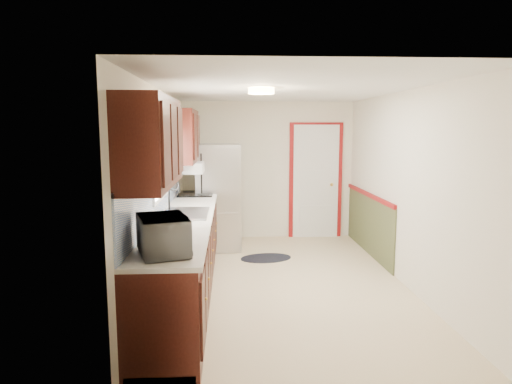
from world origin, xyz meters
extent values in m
cube|color=beige|center=(0.00, 0.00, 0.00)|extent=(3.20, 5.20, 0.12)
cube|color=white|center=(0.00, 0.00, 2.40)|extent=(3.20, 5.20, 0.12)
cube|color=white|center=(0.00, 2.50, 1.20)|extent=(3.20, 0.10, 2.40)
cube|color=white|center=(0.00, -2.50, 1.20)|extent=(3.20, 0.10, 2.40)
cube|color=white|center=(-1.50, 0.00, 1.20)|extent=(0.10, 5.20, 2.40)
cube|color=white|center=(1.50, 0.00, 1.20)|extent=(0.10, 5.20, 2.40)
cube|color=black|center=(-1.20, -0.30, 0.45)|extent=(0.60, 4.00, 0.90)
cube|color=silver|center=(-1.19, -0.30, 0.92)|extent=(0.63, 4.00, 0.04)
cube|color=#5F92E9|center=(-1.49, -0.30, 1.22)|extent=(0.02, 4.00, 0.55)
cube|color=black|center=(-1.32, -1.60, 1.83)|extent=(0.35, 1.40, 0.75)
cube|color=black|center=(-1.32, 1.10, 1.83)|extent=(0.35, 1.20, 0.75)
cube|color=white|center=(-1.49, -0.20, 1.62)|extent=(0.02, 1.00, 0.90)
cube|color=#D15A27|center=(-1.44, -0.20, 1.97)|extent=(0.05, 1.12, 0.24)
cube|color=#B7B7BC|center=(-1.19, -0.20, 0.95)|extent=(0.52, 0.82, 0.02)
cube|color=white|center=(-1.27, 1.15, 1.38)|extent=(0.45, 0.60, 0.15)
cube|color=maroon|center=(0.85, 2.47, 1.00)|extent=(0.94, 0.05, 2.08)
cube|color=white|center=(0.85, 2.44, 1.00)|extent=(0.80, 0.04, 2.00)
cube|color=#49502D|center=(1.49, 1.35, 0.45)|extent=(0.02, 2.30, 0.90)
cube|color=maroon|center=(1.48, 1.35, 0.92)|extent=(0.04, 2.30, 0.06)
cylinder|color=#FFD88C|center=(-0.30, -0.20, 2.36)|extent=(0.30, 0.30, 0.06)
imported|color=white|center=(-1.20, -1.90, 1.13)|extent=(0.46, 0.61, 0.37)
cube|color=#B7B7BC|center=(-0.86, 1.75, 0.85)|extent=(0.74, 0.69, 1.69)
cylinder|color=black|center=(-1.10, 1.38, 0.76)|extent=(0.02, 0.02, 1.18)
ellipsoid|color=black|center=(-0.14, 1.12, 0.01)|extent=(0.85, 0.63, 0.01)
cube|color=black|center=(-1.19, 1.40, 0.95)|extent=(0.52, 0.62, 0.02)
camera|label=1|loc=(-0.66, -5.51, 1.94)|focal=32.00mm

